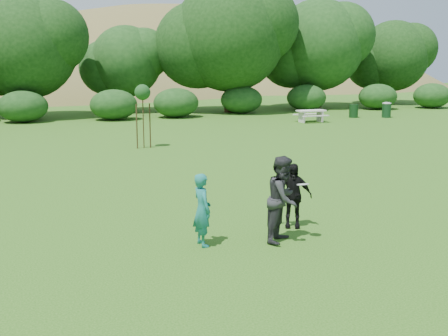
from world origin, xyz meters
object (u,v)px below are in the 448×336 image
object	(u,v)px
sapling	(143,94)
picnic_table	(311,114)
player_grey	(283,199)
player_black	(292,195)
trash_can_lidded	(387,110)
player_teal	(202,210)
trash_can_near	(354,111)

from	to	relation	value
sapling	picnic_table	distance (m)	13.82
player_grey	player_black	distance (m)	1.10
player_grey	trash_can_lidded	bearing A→B (deg)	4.42
sapling	player_teal	bearing A→B (deg)	-97.68
player_teal	picnic_table	world-z (taller)	player_teal
sapling	trash_can_lidded	xyz separation A→B (m)	(18.26, 6.86, -1.88)
player_black	trash_can_lidded	distance (m)	26.59
player_grey	picnic_table	xyz separation A→B (m)	(12.20, 20.19, -0.44)
trash_can_lidded	picnic_table	bearing A→B (deg)	-174.85
trash_can_near	player_teal	bearing A→B (deg)	-130.37
trash_can_near	player_grey	bearing A→B (deg)	-127.02
trash_can_near	sapling	size ratio (longest dim) A/B	0.32
sapling	picnic_table	world-z (taller)	sapling
player_black	trash_can_lidded	xyz separation A→B (m)	(17.64, 19.90, -0.24)
trash_can_near	sapling	distance (m)	18.00
player_teal	trash_can_near	distance (m)	27.79
player_teal	player_black	xyz separation A→B (m)	(2.45, 0.49, -0.01)
picnic_table	trash_can_lidded	size ratio (longest dim) A/B	1.71
trash_can_near	sapling	bearing A→B (deg)	-154.70
picnic_table	trash_can_lidded	xyz separation A→B (m)	(6.12, 0.55, 0.02)
player_grey	player_teal	bearing A→B (deg)	124.55
player_teal	player_grey	world-z (taller)	player_grey
player_teal	player_black	world-z (taller)	player_teal
player_teal	trash_can_near	xyz separation A→B (m)	(18.00, 21.17, -0.35)
picnic_table	trash_can_lidded	world-z (taller)	trash_can_lidded
picnic_table	trash_can_lidded	distance (m)	6.14
trash_can_near	picnic_table	xyz separation A→B (m)	(-4.04, -1.34, 0.07)
player_teal	trash_can_lidded	bearing A→B (deg)	-48.67
picnic_table	player_teal	bearing A→B (deg)	-125.14
player_teal	player_black	size ratio (longest dim) A/B	1.02
player_teal	player_black	distance (m)	2.50
player_grey	sapling	distance (m)	13.96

